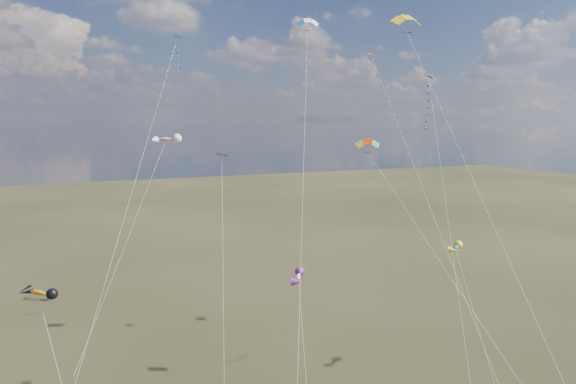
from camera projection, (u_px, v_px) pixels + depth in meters
name	position (u px, v px, depth m)	size (l,w,h in m)	color
diamond_black_high	(430.00, 117.00, 55.47)	(12.72, 23.83, 30.33)	black
diamond_navy_tall	(170.00, 78.00, 57.71)	(14.99, 20.40, 35.08)	#08174D
diamond_black_mid	(223.00, 242.00, 40.21)	(3.90, 12.08, 22.64)	black
diamond_orange_center	(414.00, 166.00, 47.86)	(0.83, 23.99, 32.31)	#CC4F10
parafoil_yellow	(409.00, 20.00, 37.88)	(3.78, 27.21, 33.51)	#E3B50F
parafoil_blue_white	(308.00, 23.00, 52.48)	(13.46, 25.20, 36.08)	blue
parafoil_tricolor	(369.00, 144.00, 45.17)	(7.78, 20.47, 24.00)	yellow
novelty_orange_black	(38.00, 293.00, 35.15)	(4.42, 8.80, 14.08)	orange
novelty_white_purple	(298.00, 277.00, 42.29)	(3.16, 8.82, 13.02)	white
novelty_redwhite_stripe	(165.00, 140.00, 65.61)	(14.21, 16.22, 23.53)	red
novelty_blue_yellow	(456.00, 248.00, 49.90)	(3.39, 10.69, 13.54)	blue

